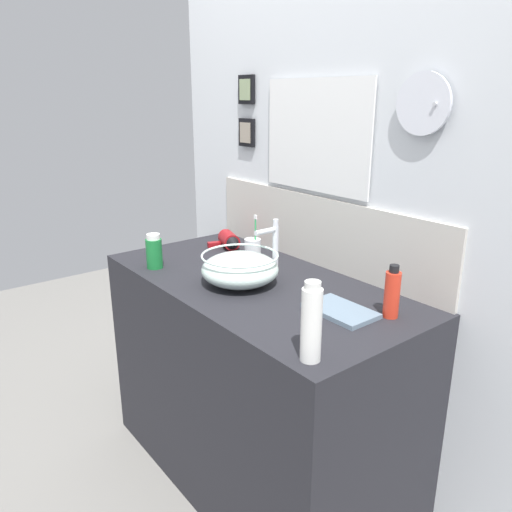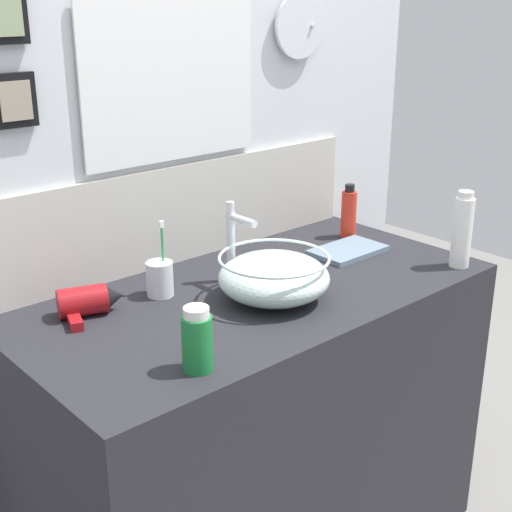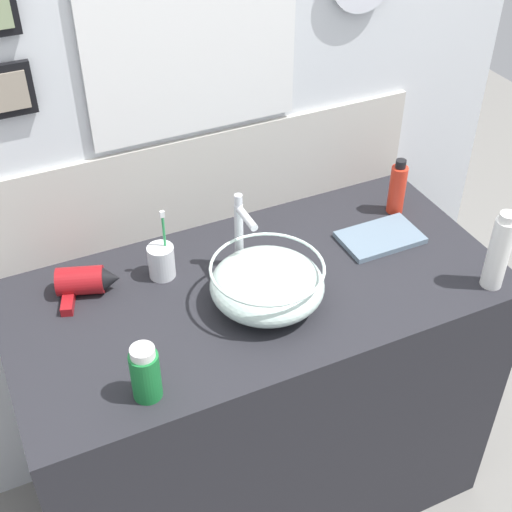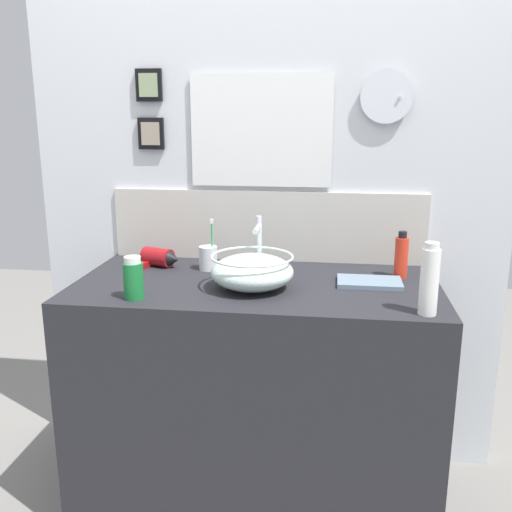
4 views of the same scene
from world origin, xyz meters
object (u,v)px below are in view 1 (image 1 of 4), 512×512
(spray_bottle, at_px, (311,323))
(hair_drier, at_px, (229,241))
(glass_bowl_sink, at_px, (240,269))
(hand_towel, at_px, (340,311))
(soap_dispenser, at_px, (154,252))
(faucet, at_px, (273,244))
(shampoo_bottle, at_px, (392,293))
(toothbrush_cup, at_px, (253,249))

(spray_bottle, bearing_deg, hair_drier, 156.68)
(glass_bowl_sink, bearing_deg, hand_towel, 14.46)
(glass_bowl_sink, height_order, spray_bottle, spray_bottle)
(glass_bowl_sink, relative_size, soap_dispenser, 2.02)
(glass_bowl_sink, xyz_separation_m, hand_towel, (0.41, 0.11, -0.06))
(glass_bowl_sink, relative_size, hand_towel, 1.27)
(faucet, xyz_separation_m, hand_towel, (0.41, -0.06, -0.12))
(hair_drier, height_order, shampoo_bottle, shampoo_bottle)
(glass_bowl_sink, xyz_separation_m, soap_dispenser, (-0.38, -0.16, 0.01))
(hair_drier, bearing_deg, shampoo_bottle, -1.53)
(shampoo_bottle, bearing_deg, glass_bowl_sink, -158.26)
(hair_drier, relative_size, spray_bottle, 0.79)
(hair_drier, xyz_separation_m, hand_towel, (0.82, -0.13, -0.03))
(faucet, distance_m, hand_towel, 0.44)
(shampoo_bottle, xyz_separation_m, spray_bottle, (0.04, -0.40, 0.03))
(faucet, xyz_separation_m, hair_drier, (-0.41, 0.08, -0.09))
(hair_drier, distance_m, soap_dispenser, 0.41)
(spray_bottle, bearing_deg, hand_towel, 118.53)
(glass_bowl_sink, bearing_deg, toothbrush_cup, 133.14)
(hair_drier, bearing_deg, faucet, -10.46)
(faucet, xyz_separation_m, spray_bottle, (0.57, -0.35, -0.02))
(shampoo_bottle, bearing_deg, faucet, -174.60)
(spray_bottle, relative_size, hand_towel, 0.99)
(faucet, relative_size, spray_bottle, 1.00)
(spray_bottle, distance_m, hand_towel, 0.35)
(toothbrush_cup, bearing_deg, hand_towel, -10.39)
(faucet, bearing_deg, hair_drier, 169.54)
(soap_dispenser, bearing_deg, hair_drier, 94.92)
(glass_bowl_sink, relative_size, spray_bottle, 1.28)
(spray_bottle, bearing_deg, faucet, 148.73)
(faucet, bearing_deg, spray_bottle, -31.27)
(toothbrush_cup, height_order, soap_dispenser, toothbrush_cup)
(soap_dispenser, distance_m, hand_towel, 0.84)
(glass_bowl_sink, xyz_separation_m, hair_drier, (-0.41, 0.24, -0.03))
(hair_drier, relative_size, shampoo_bottle, 1.02)
(glass_bowl_sink, bearing_deg, soap_dispenser, -156.36)
(shampoo_bottle, height_order, hand_towel, shampoo_bottle)
(soap_dispenser, relative_size, spray_bottle, 0.64)
(glass_bowl_sink, distance_m, faucet, 0.18)
(glass_bowl_sink, xyz_separation_m, spray_bottle, (0.57, -0.19, 0.05))
(faucet, relative_size, toothbrush_cup, 1.13)
(soap_dispenser, relative_size, hand_towel, 0.63)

